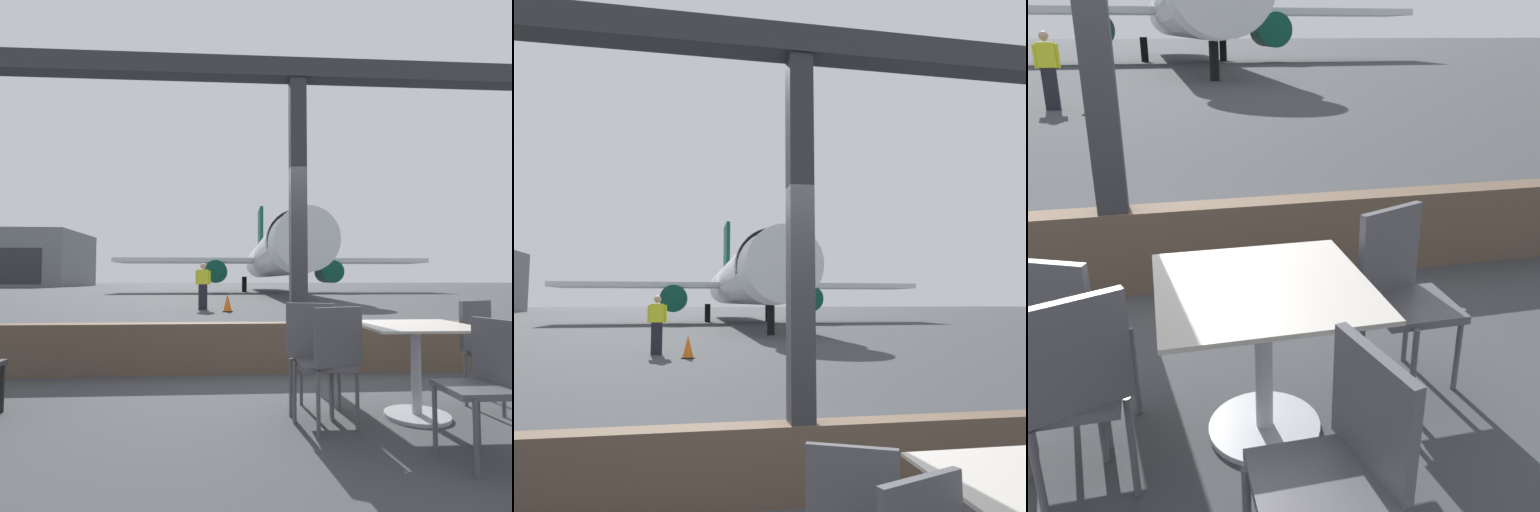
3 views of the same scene
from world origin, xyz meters
TOP-DOWN VIEW (x-y plane):
  - ground_plane at (0.00, 40.00)m, footprint 220.00×220.00m
  - window_frame at (0.00, 0.00)m, footprint 7.94×0.24m
  - airplane at (2.89, 31.40)m, footprint 27.17×33.63m
  - ground_crew_worker at (-1.85, 10.76)m, footprint 0.56×0.22m
  - traffic_cone at (-0.92, 9.70)m, footprint 0.36×0.36m

SIDE VIEW (x-z plane):
  - ground_plane at x=0.00m, z-range 0.00..0.00m
  - traffic_cone at x=-0.92m, z-range -0.02..0.61m
  - ground_crew_worker at x=-1.85m, z-range 0.03..1.77m
  - window_frame at x=0.00m, z-range -0.53..3.34m
  - airplane at x=2.89m, z-range -1.82..8.00m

